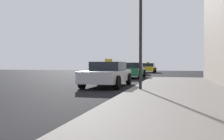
{
  "coord_description": "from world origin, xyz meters",
  "views": [
    {
      "loc": [
        3.78,
        -3.16,
        1.16
      ],
      "look_at": [
        1.94,
        4.01,
        0.98
      ],
      "focal_mm": 39.14,
      "sensor_mm": 36.0,
      "label": 1
    }
  ],
  "objects_px": {
    "car_silver": "(108,74)",
    "car_blue": "(135,69)",
    "car_yellow": "(148,68)",
    "street_lamp": "(141,11)",
    "car_green": "(132,70)"
  },
  "relations": [
    {
      "from": "car_blue",
      "to": "car_yellow",
      "type": "xyz_separation_m",
      "value": [
        0.77,
        6.54,
        0.0
      ]
    },
    {
      "from": "street_lamp",
      "to": "car_silver",
      "type": "distance_m",
      "value": 4.09
    },
    {
      "from": "car_silver",
      "to": "car_yellow",
      "type": "bearing_deg",
      "value": -89.56
    },
    {
      "from": "street_lamp",
      "to": "car_green",
      "type": "distance_m",
      "value": 10.71
    },
    {
      "from": "car_silver",
      "to": "car_green",
      "type": "height_order",
      "value": "car_silver"
    },
    {
      "from": "street_lamp",
      "to": "car_blue",
      "type": "relative_size",
      "value": 1.08
    },
    {
      "from": "street_lamp",
      "to": "car_silver",
      "type": "height_order",
      "value": "street_lamp"
    },
    {
      "from": "car_blue",
      "to": "car_yellow",
      "type": "height_order",
      "value": "car_yellow"
    },
    {
      "from": "street_lamp",
      "to": "car_green",
      "type": "xyz_separation_m",
      "value": [
        -2.12,
        10.16,
        -2.64
      ]
    },
    {
      "from": "car_silver",
      "to": "car_blue",
      "type": "distance_m",
      "value": 14.68
    },
    {
      "from": "street_lamp",
      "to": "car_yellow",
      "type": "xyz_separation_m",
      "value": [
        -2.19,
        23.56,
        -2.64
      ]
    },
    {
      "from": "car_blue",
      "to": "street_lamp",
      "type": "bearing_deg",
      "value": 99.85
    },
    {
      "from": "car_green",
      "to": "car_blue",
      "type": "height_order",
      "value": "same"
    },
    {
      "from": "car_silver",
      "to": "car_green",
      "type": "relative_size",
      "value": 1.01
    },
    {
      "from": "street_lamp",
      "to": "car_yellow",
      "type": "distance_m",
      "value": 23.81
    }
  ]
}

